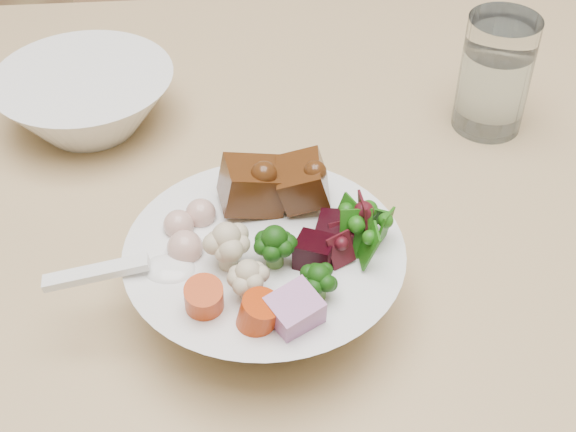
{
  "coord_description": "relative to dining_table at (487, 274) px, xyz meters",
  "views": [
    {
      "loc": [
        -0.05,
        -0.44,
        1.15
      ],
      "look_at": [
        -0.09,
        -0.01,
        0.76
      ],
      "focal_mm": 50.0,
      "sensor_mm": 36.0,
      "label": 1
    }
  ],
  "objects": [
    {
      "name": "dining_table",
      "position": [
        0.0,
        0.0,
        0.0
      ],
      "size": [
        1.6,
        1.08,
        0.69
      ],
      "rotation": [
        0.0,
        0.0,
        0.18
      ],
      "color": "tan",
      "rests_on": "ground"
    },
    {
      "name": "chair_far",
      "position": [
        -0.35,
        0.55,
        -0.11
      ],
      "size": [
        0.51,
        0.51,
        0.92
      ],
      "rotation": [
        0.0,
        0.0,
        0.23
      ],
      "color": "tan",
      "rests_on": "ground"
    },
    {
      "name": "food_bowl",
      "position": [
        -0.18,
        -0.12,
        0.1
      ],
      "size": [
        0.2,
        0.2,
        0.11
      ],
      "color": "white",
      "rests_on": "dining_table"
    },
    {
      "name": "soup_spoon",
      "position": [
        -0.26,
        -0.15,
        0.13
      ],
      "size": [
        0.11,
        0.05,
        0.02
      ],
      "rotation": [
        0.0,
        0.0,
        0.24
      ],
      "color": "white",
      "rests_on": "food_bowl"
    },
    {
      "name": "water_glass",
      "position": [
        -0.0,
        0.13,
        0.12
      ],
      "size": [
        0.07,
        0.07,
        0.11
      ],
      "color": "silver",
      "rests_on": "dining_table"
    },
    {
      "name": "side_bowl",
      "position": [
        -0.38,
        0.09,
        0.1
      ],
      "size": [
        0.17,
        0.17,
        0.06
      ],
      "primitive_type": null,
      "color": "white",
      "rests_on": "dining_table"
    }
  ]
}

